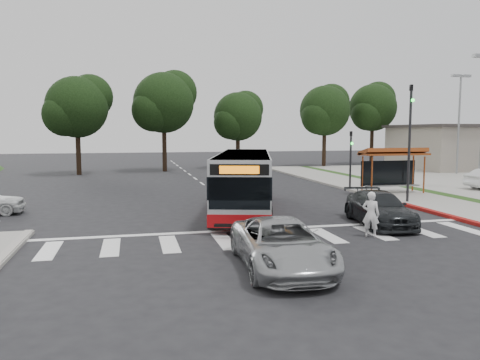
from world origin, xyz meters
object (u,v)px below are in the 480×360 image
object	(u,v)px
transit_bus	(244,183)
silver_suv_south	(282,245)
dark_sedan	(379,208)
pedestrian	(371,214)

from	to	relation	value
transit_bus	silver_suv_south	xyz separation A→B (m)	(-1.25, -9.77, -0.74)
transit_bus	dark_sedan	world-z (taller)	transit_bus
transit_bus	dark_sedan	distance (m)	6.68
pedestrian	transit_bus	bearing A→B (deg)	-27.64
transit_bus	silver_suv_south	bearing A→B (deg)	-81.85
transit_bus	silver_suv_south	distance (m)	9.88
transit_bus	pedestrian	world-z (taller)	transit_bus
transit_bus	dark_sedan	bearing A→B (deg)	-27.82
pedestrian	dark_sedan	distance (m)	2.54
pedestrian	silver_suv_south	distance (m)	5.58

